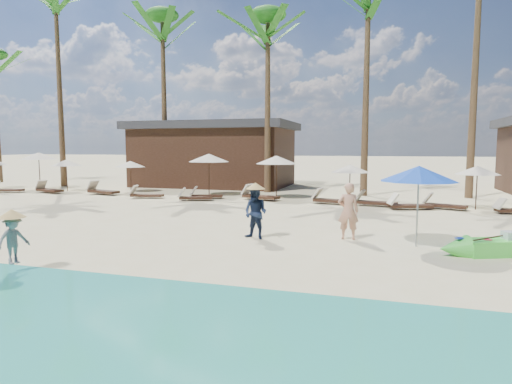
% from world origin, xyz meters
% --- Properties ---
extents(ground, '(240.00, 240.00, 0.00)m').
position_xyz_m(ground, '(0.00, 0.00, 0.00)').
color(ground, beige).
rests_on(ground, ground).
extents(wet_sand_strip, '(240.00, 4.50, 0.01)m').
position_xyz_m(wet_sand_strip, '(0.00, -5.00, 0.00)').
color(wet_sand_strip, tan).
rests_on(wet_sand_strip, ground).
extents(tourist, '(0.65, 0.48, 1.63)m').
position_xyz_m(tourist, '(2.21, 2.39, 0.82)').
color(tourist, tan).
rests_on(tourist, ground).
extents(vendor_green, '(0.86, 0.75, 1.50)m').
position_xyz_m(vendor_green, '(-0.35, 1.72, 0.75)').
color(vendor_green, '#15213C').
rests_on(vendor_green, ground).
extents(vendor_yellow, '(0.54, 0.75, 1.04)m').
position_xyz_m(vendor_yellow, '(-4.30, -2.91, 0.70)').
color(vendor_yellow, gray).
rests_on(vendor_yellow, ground).
extents(blue_umbrella, '(2.00, 2.00, 2.15)m').
position_xyz_m(blue_umbrella, '(4.03, 1.99, 1.94)').
color(blue_umbrella, '#99999E').
rests_on(blue_umbrella, ground).
extents(resort_parasol_1, '(2.23, 2.23, 2.30)m').
position_xyz_m(resort_parasol_1, '(-17.76, 12.13, 2.08)').
color(resort_parasol_1, '#382016').
rests_on(resort_parasol_1, ground).
extents(lounger_1_right, '(1.83, 1.02, 0.60)m').
position_xyz_m(lounger_1_right, '(-17.89, 9.67, 0.20)').
color(lounger_1_right, '#382016').
rests_on(lounger_1_right, ground).
extents(resort_parasol_2, '(1.83, 1.83, 1.89)m').
position_xyz_m(resort_parasol_2, '(-15.06, 11.39, 1.70)').
color(resort_parasol_2, '#382016').
rests_on(resort_parasol_2, ground).
extents(lounger_2_left, '(1.98, 1.04, 0.64)m').
position_xyz_m(lounger_2_left, '(-15.39, 10.22, 0.22)').
color(lounger_2_left, '#382016').
rests_on(lounger_2_left, ground).
extents(resort_parasol_3, '(1.77, 1.77, 1.82)m').
position_xyz_m(resort_parasol_3, '(-11.11, 12.05, 1.64)').
color(resort_parasol_3, '#382016').
rests_on(resort_parasol_3, ground).
extents(lounger_3_left, '(2.08, 1.01, 0.68)m').
position_xyz_m(lounger_3_left, '(-11.91, 10.38, 0.23)').
color(lounger_3_left, '#382016').
rests_on(lounger_3_left, ground).
extents(lounger_3_right, '(1.80, 0.83, 0.59)m').
position_xyz_m(lounger_3_right, '(-8.68, 9.55, 0.20)').
color(lounger_3_right, '#382016').
rests_on(lounger_3_right, ground).
extents(resort_parasol_4, '(2.21, 2.21, 2.28)m').
position_xyz_m(resort_parasol_4, '(-5.99, 11.70, 2.05)').
color(resort_parasol_4, '#382016').
rests_on(resort_parasol_4, ground).
extents(lounger_4_left, '(1.72, 0.92, 0.56)m').
position_xyz_m(lounger_4_left, '(-5.60, 10.20, 0.19)').
color(lounger_4_left, '#382016').
rests_on(lounger_4_left, ground).
extents(lounger_4_right, '(1.75, 1.02, 0.57)m').
position_xyz_m(lounger_4_right, '(-5.82, 9.30, 0.19)').
color(lounger_4_right, '#382016').
rests_on(lounger_4_right, ground).
extents(resort_parasol_5, '(2.14, 2.14, 2.20)m').
position_xyz_m(resort_parasol_5, '(-2.14, 11.52, 1.98)').
color(resort_parasol_5, '#382016').
rests_on(resort_parasol_5, ground).
extents(lounger_5_left, '(2.09, 1.21, 0.68)m').
position_xyz_m(lounger_5_left, '(-2.81, 10.50, 0.23)').
color(lounger_5_left, '#382016').
rests_on(lounger_5_left, ground).
extents(resort_parasol_6, '(1.80, 1.80, 1.85)m').
position_xyz_m(resort_parasol_6, '(1.70, 9.91, 1.67)').
color(resort_parasol_6, '#382016').
rests_on(resort_parasol_6, ground).
extents(lounger_6_left, '(1.98, 0.98, 0.65)m').
position_xyz_m(lounger_6_left, '(0.83, 9.94, 0.22)').
color(lounger_6_left, '#382016').
rests_on(lounger_6_left, ground).
extents(lounger_6_right, '(1.90, 0.95, 0.62)m').
position_xyz_m(lounger_6_right, '(2.78, 9.80, 0.21)').
color(lounger_6_right, '#382016').
rests_on(lounger_6_right, ground).
extents(resort_parasol_7, '(1.79, 1.79, 1.85)m').
position_xyz_m(resort_parasol_7, '(6.94, 9.91, 1.67)').
color(resort_parasol_7, '#382016').
rests_on(resort_parasol_7, ground).
extents(lounger_7_left, '(1.92, 1.06, 0.62)m').
position_xyz_m(lounger_7_left, '(4.18, 9.09, 0.21)').
color(lounger_7_left, '#382016').
rests_on(lounger_7_left, ground).
extents(lounger_7_right, '(1.83, 1.07, 0.60)m').
position_xyz_m(lounger_7_right, '(5.61, 9.67, 0.20)').
color(lounger_7_right, '#382016').
rests_on(lounger_7_right, ground).
extents(palm_1, '(2.08, 2.08, 13.60)m').
position_xyz_m(palm_1, '(-17.59, 14.06, 10.82)').
color(palm_1, brown).
rests_on(palm_1, ground).
extents(palm_2, '(2.08, 2.08, 11.33)m').
position_xyz_m(palm_2, '(-10.45, 15.08, 9.18)').
color(palm_2, brown).
rests_on(palm_2, ground).
extents(palm_3, '(2.08, 2.08, 10.52)m').
position_xyz_m(palm_3, '(-3.36, 14.27, 8.58)').
color(palm_3, brown).
rests_on(palm_3, ground).
extents(palm_4, '(2.08, 2.08, 11.70)m').
position_xyz_m(palm_4, '(2.15, 14.01, 9.45)').
color(palm_4, brown).
rests_on(palm_4, ground).
extents(pavilion_west, '(10.80, 6.60, 4.30)m').
position_xyz_m(pavilion_west, '(-8.00, 17.50, 2.19)').
color(pavilion_west, '#382016').
rests_on(pavilion_west, ground).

